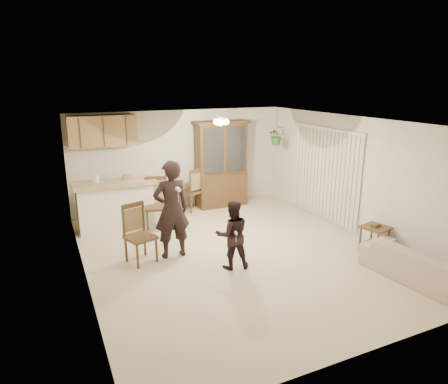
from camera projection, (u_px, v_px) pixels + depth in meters
name	position (u px, v px, depth m)	size (l,w,h in m)	color
floor	(237.00, 253.00, 7.66)	(6.50, 6.50, 0.00)	beige
ceiling	(239.00, 122.00, 6.98)	(5.50, 6.50, 0.02)	silver
wall_back	(181.00, 160.00, 10.16)	(5.50, 0.02, 2.50)	silver
wall_front	(368.00, 261.00, 4.48)	(5.50, 0.02, 2.50)	silver
wall_left	(80.00, 210.00, 6.22)	(0.02, 6.50, 2.50)	silver
wall_right	(354.00, 176.00, 8.43)	(0.02, 6.50, 2.50)	silver
breakfast_bar	(116.00, 207.00, 8.84)	(1.60, 0.55, 1.00)	white
bar_top	(114.00, 183.00, 8.69)	(1.75, 0.70, 0.08)	tan
upper_cabinets	(102.00, 131.00, 9.01)	(1.50, 0.34, 0.70)	brown
vertical_blinds	(325.00, 174.00, 9.24)	(0.06, 2.30, 2.10)	beige
ceiling_fixture	(221.00, 121.00, 8.14)	(0.36, 0.36, 0.20)	#FFEEBF
hanging_plant	(277.00, 135.00, 10.19)	(0.43, 0.37, 0.48)	#255120
plant_cord	(277.00, 122.00, 10.10)	(0.01, 0.01, 0.65)	#29241E
sofa	(423.00, 261.00, 6.50)	(1.87, 0.73, 0.73)	beige
adult	(172.00, 211.00, 7.31)	(0.66, 0.43, 1.80)	black
child	(232.00, 232.00, 6.91)	(0.66, 0.51, 1.35)	black
china_hutch	(221.00, 165.00, 10.33)	(1.42, 0.56, 2.22)	#3A2715
side_table	(374.00, 239.00, 7.69)	(0.55, 0.55, 0.56)	#3A2715
chair_bar	(141.00, 246.00, 7.23)	(0.60, 0.60, 1.08)	#3A2715
chair_hutch_left	(157.00, 215.00, 8.84)	(0.63, 0.63, 1.15)	#3A2715
chair_hutch_right	(191.00, 198.00, 10.13)	(0.65, 0.65, 1.10)	#3A2715
controller_adult	(178.00, 189.00, 6.80)	(0.05, 0.16, 0.05)	white
controller_child	(236.00, 233.00, 6.62)	(0.03, 0.11, 0.03)	white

